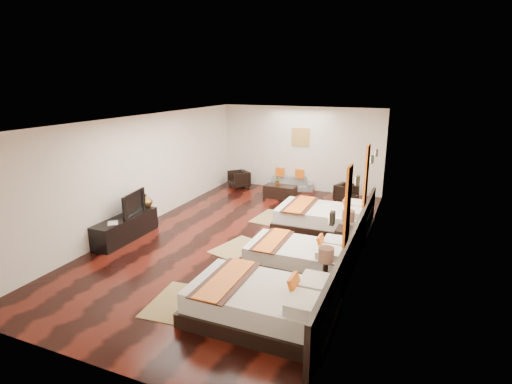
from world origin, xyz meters
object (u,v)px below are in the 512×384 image
at_px(bed_far, 325,219).
at_px(tv_console, 126,228).
at_px(nightstand_b, 347,238).
at_px(sofa, 289,184).
at_px(table_plant, 278,181).
at_px(bed_mid, 298,256).
at_px(armchair_left, 239,179).
at_px(armchair_right, 346,193).
at_px(tv, 130,203).
at_px(figurine, 146,201).
at_px(nightstand_a, 325,282).
at_px(bed_near, 263,303).
at_px(book, 108,224).
at_px(coffee_table, 280,192).

xyz_separation_m(bed_far, tv_console, (-4.20, -2.35, -0.03)).
relative_size(nightstand_b, sofa, 0.60).
height_order(bed_far, table_plant, bed_far).
relative_size(bed_mid, nightstand_b, 2.10).
relative_size(armchair_left, armchair_right, 1.06).
xyz_separation_m(bed_mid, tv, (-4.15, 0.07, 0.57)).
xyz_separation_m(tv, armchair_right, (4.21, 4.84, -0.56)).
relative_size(nightstand_b, table_plant, 3.45).
xyz_separation_m(tv, table_plant, (2.08, 4.49, -0.29)).
bearing_deg(figurine, nightstand_a, -18.76).
height_order(nightstand_a, armchair_right, nightstand_a).
bearing_deg(bed_near, bed_mid, 90.11).
relative_size(book, armchair_right, 0.47).
bearing_deg(armchair_right, nightstand_a, -155.07).
relative_size(armchair_right, table_plant, 2.21).
bearing_deg(coffee_table, nightstand_b, -51.22).
distance_m(bed_mid, figurine, 4.28).
xyz_separation_m(tv_console, armchair_left, (0.48, 5.27, 0.02)).
bearing_deg(armchair_right, bed_near, -162.22).
relative_size(book, armchair_left, 0.45).
distance_m(nightstand_b, book, 5.27).
bearing_deg(nightstand_a, bed_near, -127.92).
bearing_deg(coffee_table, armchair_left, 159.60).
xyz_separation_m(nightstand_b, armchair_left, (-4.46, 4.02, -0.04)).
relative_size(bed_far, table_plant, 8.45).
bearing_deg(bed_near, coffee_table, 106.87).
relative_size(nightstand_a, sofa, 0.61).
height_order(armchair_right, coffee_table, armchair_right).
distance_m(nightstand_b, sofa, 5.09).
bearing_deg(armchair_left, tv_console, -54.25).
distance_m(bed_mid, book, 4.26).
distance_m(nightstand_b, armchair_left, 6.00).
relative_size(bed_far, sofa, 1.48).
xyz_separation_m(tv, book, (-0.05, -0.73, -0.27)).
bearing_deg(table_plant, book, -112.20).
distance_m(bed_mid, table_plant, 5.02).
height_order(bed_far, figurine, bed_far).
relative_size(nightstand_a, armchair_right, 1.59).
height_order(tv_console, table_plant, table_plant).
distance_m(book, coffee_table, 5.65).
bearing_deg(bed_far, bed_mid, -90.10).
xyz_separation_m(bed_near, tv_console, (-4.20, 1.83, -0.02)).
bearing_deg(nightstand_a, coffee_table, 116.20).
xyz_separation_m(nightstand_b, sofa, (-2.70, 4.31, -0.10)).
distance_m(bed_near, nightstand_b, 3.18).
xyz_separation_m(nightstand_b, tv_console, (-4.95, -1.25, -0.06)).
bearing_deg(bed_far, table_plant, 131.80).
xyz_separation_m(nightstand_a, tv, (-4.89, 1.05, 0.49)).
bearing_deg(bed_far, armchair_right, 88.70).
xyz_separation_m(bed_mid, armchair_left, (-3.71, 5.17, 0.03)).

